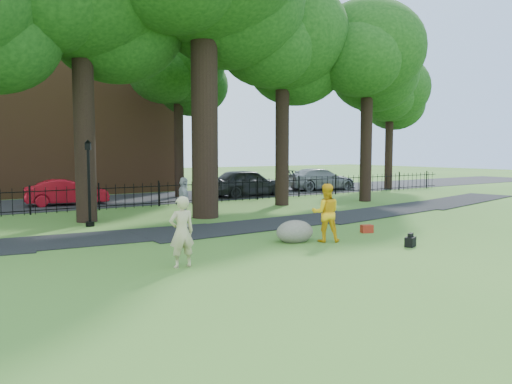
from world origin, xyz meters
TOP-DOWN VIEW (x-y plane):
  - ground at (0.00, 0.00)m, footprint 120.00×120.00m
  - footpath at (1.00, 3.90)m, footprint 36.07×3.85m
  - street at (0.00, 16.00)m, footprint 80.00×7.00m
  - iron_fence at (0.00, 12.00)m, footprint 44.00×0.04m
  - brick_building at (-4.00, 24.00)m, footprint 18.00×8.00m
  - tree_row at (0.52, 8.40)m, footprint 26.82×7.96m
  - woman at (-4.67, -0.63)m, footprint 0.66×0.45m
  - man at (0.50, -0.00)m, footprint 1.11×1.05m
  - pedestrian at (-1.92, 5.04)m, footprint 0.69×1.16m
  - boulder at (-0.29, 0.53)m, footprint 1.47×1.27m
  - lamppost at (-4.73, 7.22)m, footprint 0.32×0.32m
  - backpack at (2.03, -2.00)m, footprint 0.45×0.37m
  - red_bag at (2.79, 0.47)m, footprint 0.46×0.37m
  - red_sedan at (-3.74, 15.07)m, footprint 4.22×1.99m
  - grey_car at (6.55, 13.95)m, footprint 5.01×2.10m
  - silver_car at (13.45, 15.17)m, footprint 5.49×2.84m

SIDE VIEW (x-z plane):
  - ground at x=0.00m, z-range 0.00..0.00m
  - footpath at x=1.00m, z-range -0.01..0.01m
  - street at x=0.00m, z-range -0.01..0.01m
  - red_bag at x=2.79m, z-range 0.00..0.27m
  - backpack at x=2.03m, z-range 0.00..0.29m
  - boulder at x=-0.29m, z-range 0.00..0.73m
  - iron_fence at x=0.00m, z-range 0.00..1.20m
  - red_sedan at x=-3.74m, z-range 0.00..1.34m
  - silver_car at x=13.45m, z-range 0.00..1.52m
  - grey_car at x=6.55m, z-range 0.00..1.69m
  - woman at x=-4.67m, z-range 0.00..1.74m
  - man at x=0.50m, z-range 0.00..1.81m
  - pedestrian at x=-1.92m, z-range 0.00..1.85m
  - lamppost at x=-4.73m, z-range -0.03..3.19m
  - brick_building at x=-4.00m, z-range 0.00..12.00m
  - tree_row at x=0.52m, z-range 1.94..14.36m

